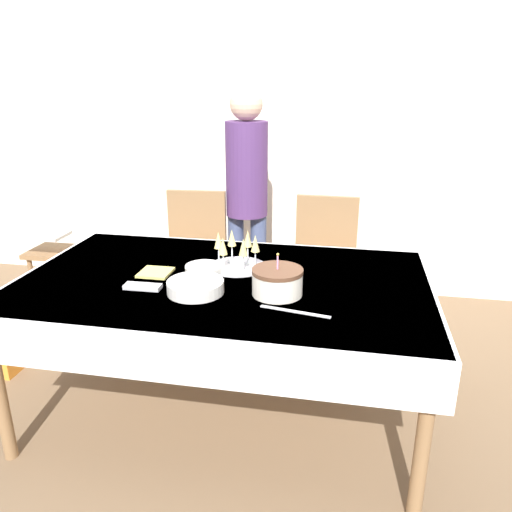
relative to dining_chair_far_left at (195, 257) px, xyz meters
name	(u,v)px	position (x,y,z in m)	size (l,w,h in m)	color
ground_plane	(226,411)	(0.44, -0.91, -0.52)	(12.00, 12.00, 0.00)	brown
wall_back	(280,122)	(0.44, 0.90, 0.83)	(8.00, 0.05, 2.70)	silver
dining_table	(224,298)	(0.44, -0.91, 0.13)	(1.96, 1.17, 0.76)	white
dining_chair_far_left	(195,257)	(0.00, 0.00, 0.00)	(0.45, 0.45, 0.96)	olive
dining_chair_far_right	(324,265)	(0.87, 0.00, 0.00)	(0.43, 0.43, 0.96)	olive
birthday_cake	(277,282)	(0.72, -1.04, 0.29)	(0.23, 0.23, 0.19)	silver
champagne_tray	(237,251)	(0.47, -0.75, 0.32)	(0.29, 0.29, 0.18)	silver
plate_stack_main	(195,287)	(0.36, -1.09, 0.26)	(0.25, 0.25, 0.06)	silver
plate_stack_dessert	(204,270)	(0.33, -0.86, 0.26)	(0.18, 0.18, 0.04)	silver
cake_knife	(295,312)	(0.82, -1.20, 0.24)	(0.30, 0.07, 0.00)	silver
fork_pile	(143,287)	(0.11, -1.09, 0.24)	(0.17, 0.06, 0.02)	silver
napkin_pile	(155,273)	(0.10, -0.91, 0.24)	(0.15, 0.15, 0.01)	#E0D166
person_standing	(247,187)	(0.33, 0.19, 0.45)	(0.28, 0.28, 1.62)	#3F4C72
high_chair	(52,262)	(-0.96, -0.18, -0.04)	(0.33, 0.35, 0.71)	olive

